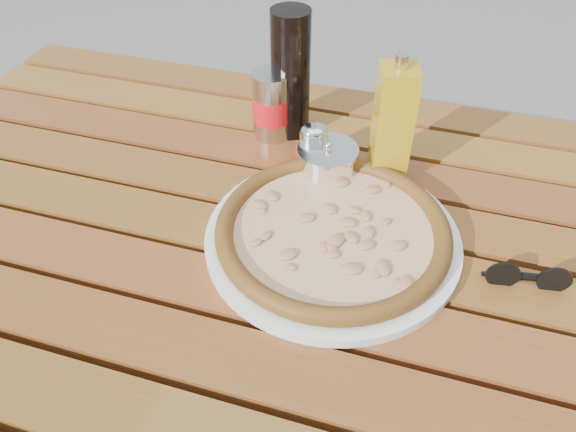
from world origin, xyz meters
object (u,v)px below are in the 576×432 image
(parmesan_tin, at_px, (327,163))
(olive_oil_cruet, at_px, (393,124))
(soda_can, at_px, (272,106))
(plate, at_px, (332,238))
(dark_bottle, at_px, (291,75))
(pizza, at_px, (333,230))
(sunglasses, at_px, (528,277))
(oregano_shaker, at_px, (316,148))
(table, at_px, (284,276))
(pepper_shaker, at_px, (312,148))

(parmesan_tin, bearing_deg, olive_oil_cruet, 23.26)
(soda_can, height_order, olive_oil_cruet, olive_oil_cruet)
(soda_can, relative_size, parmesan_tin, 1.12)
(plate, distance_m, dark_bottle, 0.31)
(pizza, xyz_separation_m, sunglasses, (0.26, -0.00, -0.01))
(oregano_shaker, bearing_deg, table, -89.22)
(pizza, height_order, pepper_shaker, pepper_shaker)
(pizza, relative_size, soda_can, 3.25)
(dark_bottle, xyz_separation_m, soda_can, (-0.03, -0.02, -0.05))
(pizza, xyz_separation_m, olive_oil_cruet, (0.05, 0.18, 0.07))
(soda_can, xyz_separation_m, olive_oil_cruet, (0.21, -0.06, 0.04))
(dark_bottle, bearing_deg, parmesan_tin, -50.69)
(plate, xyz_separation_m, pepper_shaker, (-0.07, 0.16, 0.03))
(sunglasses, bearing_deg, dark_bottle, 138.22)
(parmesan_tin, xyz_separation_m, sunglasses, (0.30, -0.14, -0.01))
(olive_oil_cruet, bearing_deg, dark_bottle, 156.86)
(pepper_shaker, relative_size, olive_oil_cruet, 0.39)
(pizza, distance_m, pepper_shaker, 0.18)
(table, height_order, plate, plate)
(plate, relative_size, olive_oil_cruet, 1.71)
(pizza, distance_m, oregano_shaker, 0.18)
(pepper_shaker, relative_size, parmesan_tin, 0.76)
(table, relative_size, dark_bottle, 6.36)
(parmesan_tin, bearing_deg, table, -98.57)
(pepper_shaker, bearing_deg, soda_can, 141.36)
(table, xyz_separation_m, dark_bottle, (-0.07, 0.27, 0.19))
(plate, xyz_separation_m, olive_oil_cruet, (0.05, 0.18, 0.09))
(pizza, bearing_deg, pepper_shaker, 114.86)
(parmesan_tin, height_order, sunglasses, parmesan_tin)
(plate, height_order, parmesan_tin, parmesan_tin)
(pizza, bearing_deg, oregano_shaker, 112.71)
(dark_bottle, bearing_deg, olive_oil_cruet, -23.14)
(oregano_shaker, bearing_deg, sunglasses, -27.10)
(olive_oil_cruet, relative_size, parmesan_tin, 1.96)
(table, bearing_deg, soda_can, 111.61)
(soda_can, bearing_deg, pizza, -54.68)
(olive_oil_cruet, bearing_deg, sunglasses, -40.16)
(soda_can, height_order, parmesan_tin, soda_can)
(oregano_shaker, height_order, soda_can, soda_can)
(dark_bottle, bearing_deg, pepper_shaker, -55.85)
(oregano_shaker, relative_size, olive_oil_cruet, 0.39)
(parmesan_tin, bearing_deg, plate, -72.84)
(parmesan_tin, bearing_deg, pepper_shaker, 144.52)
(table, xyz_separation_m, plate, (0.07, 0.02, 0.08))
(oregano_shaker, relative_size, sunglasses, 0.74)
(plate, bearing_deg, oregano_shaker, 112.71)
(sunglasses, bearing_deg, oregano_shaker, 144.18)
(plate, bearing_deg, pizza, 0.00)
(pepper_shaker, distance_m, dark_bottle, 0.14)
(pizza, relative_size, parmesan_tin, 3.64)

